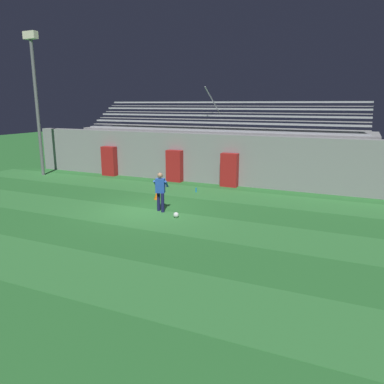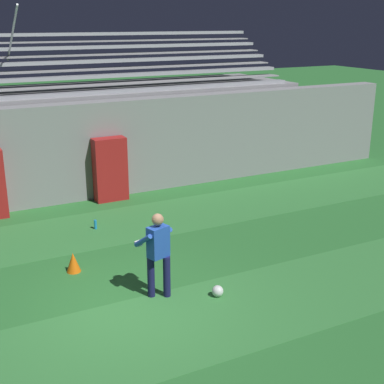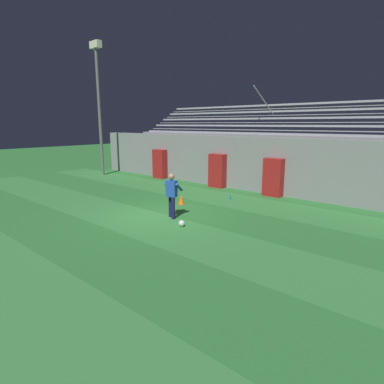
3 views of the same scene
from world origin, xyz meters
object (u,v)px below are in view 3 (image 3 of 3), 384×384
at_px(padding_pillar_gate_right, 273,177).
at_px(traffic_cone, 181,199).
at_px(padding_pillar_gate_left, 217,171).
at_px(padding_pillar_far_left, 160,164).
at_px(floodlight_pole, 98,94).
at_px(water_bottle, 230,197).
at_px(soccer_ball, 182,223).
at_px(goalkeeper, 172,193).

relative_size(padding_pillar_gate_right, traffic_cone, 4.38).
height_order(padding_pillar_gate_left, traffic_cone, padding_pillar_gate_left).
bearing_deg(padding_pillar_far_left, padding_pillar_gate_right, 0.00).
bearing_deg(padding_pillar_gate_right, floodlight_pole, -172.21).
distance_m(floodlight_pole, water_bottle, 12.10).
bearing_deg(padding_pillar_far_left, padding_pillar_gate_left, 0.00).
bearing_deg(water_bottle, traffic_cone, -118.12).
distance_m(soccer_ball, water_bottle, 4.50).
relative_size(padding_pillar_gate_left, goalkeeper, 1.10).
height_order(soccer_ball, water_bottle, water_bottle).
bearing_deg(floodlight_pole, goalkeeper, -21.11).
relative_size(padding_pillar_gate_right, water_bottle, 7.66).
xyz_separation_m(padding_pillar_gate_right, soccer_ball, (-0.07, -6.39, -0.81)).
distance_m(goalkeeper, traffic_cone, 2.23).
relative_size(soccer_ball, traffic_cone, 0.52).
height_order(padding_pillar_gate_right, floodlight_pole, floodlight_pole).
height_order(padding_pillar_far_left, floodlight_pole, floodlight_pole).
height_order(padding_pillar_gate_right, padding_pillar_far_left, same).
distance_m(padding_pillar_far_left, floodlight_pole, 6.23).
bearing_deg(traffic_cone, water_bottle, 61.88).
distance_m(padding_pillar_gate_left, padding_pillar_gate_right, 3.37).
bearing_deg(padding_pillar_gate_left, traffic_cone, -74.48).
bearing_deg(padding_pillar_far_left, goalkeeper, -40.20).
relative_size(floodlight_pole, goalkeeper, 5.17).
bearing_deg(water_bottle, floodlight_pole, 178.03).
xyz_separation_m(padding_pillar_gate_left, water_bottle, (2.26, -2.02, -0.80)).
relative_size(soccer_ball, water_bottle, 0.92).
bearing_deg(traffic_cone, padding_pillar_gate_right, 61.53).
bearing_deg(floodlight_pole, padding_pillar_gate_left, 10.78).
relative_size(padding_pillar_gate_left, water_bottle, 7.66).
bearing_deg(water_bottle, padding_pillar_far_left, 163.68).
distance_m(padding_pillar_far_left, soccer_ball, 10.21).
bearing_deg(padding_pillar_far_left, traffic_cone, -35.49).
relative_size(floodlight_pole, water_bottle, 35.95).
bearing_deg(padding_pillar_gate_right, traffic_cone, -118.47).
height_order(padding_pillar_gate_left, floodlight_pole, floodlight_pole).
bearing_deg(water_bottle, goalkeeper, -89.26).
bearing_deg(traffic_cone, goalkeeper, -56.26).
bearing_deg(padding_pillar_gate_right, water_bottle, -118.83).
xyz_separation_m(goalkeeper, traffic_cone, (-1.17, 1.75, -0.74)).
xyz_separation_m(padding_pillar_far_left, soccer_ball, (7.92, -6.39, -0.81)).
bearing_deg(padding_pillar_far_left, water_bottle, -16.32).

